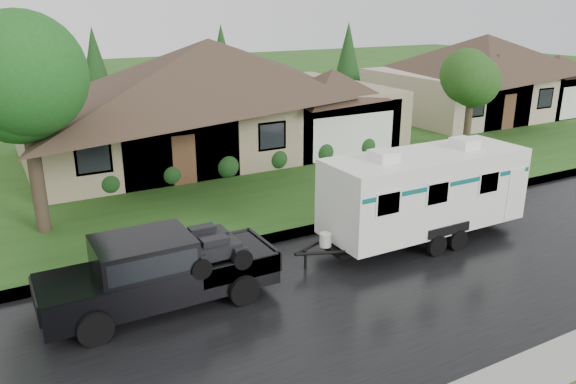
# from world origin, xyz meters

# --- Properties ---
(ground) EXTENTS (140.00, 140.00, 0.00)m
(ground) POSITION_xyz_m (0.00, 0.00, 0.00)
(ground) COLOR #2B4D18
(ground) RESTS_ON ground
(road) EXTENTS (140.00, 8.00, 0.01)m
(road) POSITION_xyz_m (0.00, -2.00, 0.01)
(road) COLOR black
(road) RESTS_ON ground
(curb) EXTENTS (140.00, 0.50, 0.15)m
(curb) POSITION_xyz_m (0.00, 2.25, 0.07)
(curb) COLOR gray
(curb) RESTS_ON ground
(lawn) EXTENTS (140.00, 26.00, 0.15)m
(lawn) POSITION_xyz_m (0.00, 15.00, 0.07)
(lawn) COLOR #2B4D18
(lawn) RESTS_ON ground
(house_main) EXTENTS (19.44, 10.80, 6.90)m
(house_main) POSITION_xyz_m (2.29, 13.84, 3.59)
(house_main) COLOR gray
(house_main) RESTS_ON lawn
(house_neighbor) EXTENTS (15.12, 9.72, 6.45)m
(house_neighbor) POSITION_xyz_m (22.27, 14.34, 3.32)
(house_neighbor) COLOR #C0B08E
(house_neighbor) RESTS_ON lawn
(tree_left_green) EXTENTS (4.25, 4.25, 7.03)m
(tree_left_green) POSITION_xyz_m (-7.10, 6.41, 5.03)
(tree_left_green) COLOR #382B1E
(tree_left_green) RESTS_ON lawn
(tree_right_green) EXTENTS (3.11, 3.11, 5.15)m
(tree_right_green) POSITION_xyz_m (13.65, 7.69, 3.72)
(tree_right_green) COLOR #382B1E
(tree_right_green) RESTS_ON lawn
(shrub_row) EXTENTS (13.60, 1.00, 1.00)m
(shrub_row) POSITION_xyz_m (2.00, 9.30, 0.65)
(shrub_row) COLOR #143814
(shrub_row) RESTS_ON lawn
(pickup_truck) EXTENTS (5.84, 2.22, 1.95)m
(pickup_truck) POSITION_xyz_m (-5.14, -0.07, 1.04)
(pickup_truck) COLOR black
(pickup_truck) RESTS_ON ground
(travel_trailer) EXTENTS (7.20, 2.53, 3.23)m
(travel_trailer) POSITION_xyz_m (3.66, -0.07, 1.71)
(travel_trailer) COLOR white
(travel_trailer) RESTS_ON ground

